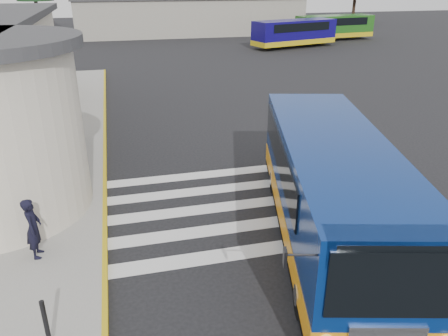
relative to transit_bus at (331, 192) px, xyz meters
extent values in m
plane|color=black|center=(-1.63, 3.01, -1.30)|extent=(140.00, 140.00, 0.00)
cube|color=gold|center=(-5.68, 7.01, -1.22)|extent=(0.12, 34.00, 0.16)
cube|color=black|center=(-8.11, 8.01, -0.05)|extent=(0.08, 1.20, 2.20)
cube|color=#38383A|center=(-7.63, 8.01, 1.25)|extent=(1.20, 1.80, 0.12)
cube|color=silver|center=(-2.13, -0.19, -1.29)|extent=(8.00, 0.55, 0.01)
cube|color=silver|center=(-2.13, 1.01, -1.29)|extent=(8.00, 0.55, 0.01)
cube|color=silver|center=(-2.13, 2.21, -1.29)|extent=(8.00, 0.55, 0.01)
cube|color=silver|center=(-2.13, 3.41, -1.29)|extent=(8.00, 0.55, 0.01)
cube|color=silver|center=(-2.13, 4.61, -1.29)|extent=(8.00, 0.55, 0.01)
cube|color=gray|center=(4.37, 45.01, 0.70)|extent=(26.00, 8.00, 4.00)
cylinder|color=black|center=(-13.63, 53.01, 0.50)|extent=(0.44, 0.44, 3.60)
cylinder|color=black|center=(-3.63, 53.01, 0.50)|extent=(0.44, 0.44, 3.60)
cylinder|color=black|center=(6.37, 53.01, 0.50)|extent=(0.44, 0.44, 3.60)
cylinder|color=black|center=(14.37, 53.01, 0.50)|extent=(0.44, 0.44, 3.60)
cylinder|color=black|center=(22.37, 53.01, 0.50)|extent=(0.44, 0.44, 3.60)
cylinder|color=black|center=(30.37, 53.01, 0.50)|extent=(0.44, 0.44, 3.60)
cube|color=navy|center=(0.01, 0.04, 0.26)|extent=(4.62, 9.23, 2.32)
cube|color=orange|center=(0.01, 0.04, -0.63)|extent=(4.66, 9.27, 0.55)
cube|color=black|center=(0.01, 0.04, -0.95)|extent=(4.65, 9.25, 0.22)
cube|color=black|center=(-1.11, -4.29, 0.63)|extent=(2.12, 0.60, 1.24)
cube|color=black|center=(-1.01, 1.12, 0.73)|extent=(1.68, 6.32, 0.89)
cube|color=black|center=(1.42, 0.49, 0.73)|extent=(1.68, 6.32, 0.89)
cylinder|color=black|center=(-1.79, -2.56, -0.83)|extent=(0.53, 0.99, 0.95)
cylinder|color=black|center=(0.32, -3.11, -0.83)|extent=(0.53, 0.99, 0.95)
cylinder|color=black|center=(-0.40, 2.79, -0.83)|extent=(0.53, 0.99, 0.95)
cylinder|color=black|center=(1.71, 2.25, -0.83)|extent=(0.53, 0.99, 0.95)
cube|color=black|center=(-2.74, -3.69, 1.02)|extent=(0.09, 0.18, 0.30)
imported|color=black|center=(-7.22, 0.70, -0.39)|extent=(0.37, 0.56, 1.52)
cylinder|color=black|center=(-6.62, -2.42, -0.62)|extent=(0.09, 0.09, 1.06)
cube|color=#0E0755|center=(12.22, 31.89, 0.16)|extent=(8.80, 4.59, 2.17)
cube|color=gold|center=(12.22, 31.89, -0.72)|extent=(8.84, 4.62, 0.47)
cube|color=black|center=(12.22, 31.89, 0.68)|extent=(7.00, 4.12, 0.75)
cube|color=#1E5516|center=(18.54, 35.94, 0.16)|extent=(8.71, 3.37, 2.17)
cube|color=gold|center=(18.54, 35.94, -0.72)|extent=(8.74, 3.40, 0.47)
cube|color=black|center=(18.54, 35.94, 0.68)|extent=(6.84, 3.19, 0.75)
camera|label=1|loc=(-5.03, -8.91, 5.00)|focal=35.00mm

